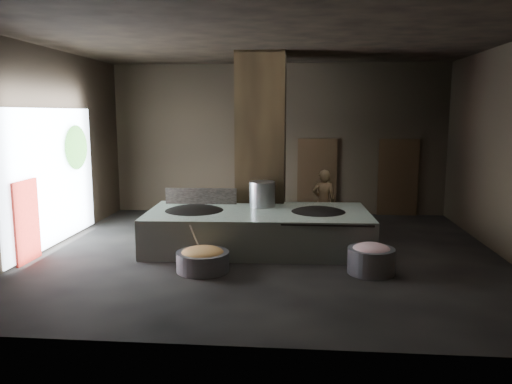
# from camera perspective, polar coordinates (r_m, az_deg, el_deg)

# --- Properties ---
(floor) EXTENTS (10.00, 9.00, 0.10)m
(floor) POSITION_cam_1_polar(r_m,az_deg,el_deg) (11.08, 1.37, -7.19)
(floor) COLOR black
(floor) RESTS_ON ground
(ceiling) EXTENTS (10.00, 9.00, 0.10)m
(ceiling) POSITION_cam_1_polar(r_m,az_deg,el_deg) (10.75, 1.46, 17.07)
(ceiling) COLOR black
(ceiling) RESTS_ON back_wall
(back_wall) EXTENTS (10.00, 0.10, 4.50)m
(back_wall) POSITION_cam_1_polar(r_m,az_deg,el_deg) (15.21, 2.51, 6.02)
(back_wall) COLOR black
(back_wall) RESTS_ON ground
(front_wall) EXTENTS (10.00, 0.10, 4.50)m
(front_wall) POSITION_cam_1_polar(r_m,az_deg,el_deg) (6.16, -1.27, 1.63)
(front_wall) COLOR black
(front_wall) RESTS_ON ground
(left_wall) EXTENTS (0.10, 9.00, 4.50)m
(left_wall) POSITION_cam_1_polar(r_m,az_deg,el_deg) (12.09, -23.30, 4.53)
(left_wall) COLOR black
(left_wall) RESTS_ON ground
(pillar) EXTENTS (1.20, 1.20, 4.50)m
(pillar) POSITION_cam_1_polar(r_m,az_deg,el_deg) (12.59, 0.60, 5.40)
(pillar) COLOR black
(pillar) RESTS_ON ground
(hearth_platform) EXTENTS (5.05, 2.57, 0.86)m
(hearth_platform) POSITION_cam_1_polar(r_m,az_deg,el_deg) (11.33, 0.24, -4.31)
(hearth_platform) COLOR #B6C6B2
(hearth_platform) RESTS_ON ground
(platform_cap) EXTENTS (4.85, 2.33, 0.03)m
(platform_cap) POSITION_cam_1_polar(r_m,az_deg,el_deg) (11.25, 0.24, -2.41)
(platform_cap) COLOR black
(platform_cap) RESTS_ON hearth_platform
(wok_left) EXTENTS (1.56, 1.56, 0.43)m
(wok_left) POSITION_cam_1_polar(r_m,az_deg,el_deg) (11.42, -7.06, -2.64)
(wok_left) COLOR black
(wok_left) RESTS_ON hearth_platform
(wok_left_rim) EXTENTS (1.59, 1.59, 0.05)m
(wok_left_rim) POSITION_cam_1_polar(r_m,az_deg,el_deg) (11.41, -7.06, -2.29)
(wok_left_rim) COLOR black
(wok_left_rim) RESTS_ON hearth_platform
(wok_right) EXTENTS (1.45, 1.45, 0.41)m
(wok_right) POSITION_cam_1_polar(r_m,az_deg,el_deg) (11.28, 7.12, -2.78)
(wok_right) COLOR black
(wok_right) RESTS_ON hearth_platform
(wok_right_rim) EXTENTS (1.49, 1.49, 0.05)m
(wok_right_rim) POSITION_cam_1_polar(r_m,az_deg,el_deg) (11.26, 7.13, -2.44)
(wok_right_rim) COLOR black
(wok_right_rim) RESTS_ON hearth_platform
(stock_pot) EXTENTS (0.60, 0.60, 0.65)m
(stock_pot) POSITION_cam_1_polar(r_m,az_deg,el_deg) (11.72, 0.71, -0.38)
(stock_pot) COLOR #9C9DA3
(stock_pot) RESTS_ON hearth_platform
(splash_guard) EXTENTS (1.73, 0.13, 0.43)m
(splash_guard) POSITION_cam_1_polar(r_m,az_deg,el_deg) (12.14, -6.30, -0.58)
(splash_guard) COLOR black
(splash_guard) RESTS_ON hearth_platform
(cook) EXTENTS (0.64, 0.46, 1.63)m
(cook) POSITION_cam_1_polar(r_m,az_deg,el_deg) (12.82, 7.74, -1.07)
(cook) COLOR olive
(cook) RESTS_ON ground
(veg_basin) EXTENTS (1.05, 1.05, 0.38)m
(veg_basin) POSITION_cam_1_polar(r_m,az_deg,el_deg) (9.84, -6.10, -7.88)
(veg_basin) COLOR slate
(veg_basin) RESTS_ON ground
(veg_fill) EXTENTS (0.84, 0.84, 0.26)m
(veg_fill) POSITION_cam_1_polar(r_m,az_deg,el_deg) (9.80, -6.12, -6.98)
(veg_fill) COLOR tan
(veg_fill) RESTS_ON veg_basin
(ladle) EXTENTS (0.21, 0.38, 0.73)m
(ladle) POSITION_cam_1_polar(r_m,az_deg,el_deg) (9.92, -6.82, -5.60)
(ladle) COLOR #9C9DA3
(ladle) RESTS_ON veg_basin
(meat_basin) EXTENTS (0.97, 0.97, 0.49)m
(meat_basin) POSITION_cam_1_polar(r_m,az_deg,el_deg) (9.88, 13.00, -7.66)
(meat_basin) COLOR slate
(meat_basin) RESTS_ON ground
(meat_fill) EXTENTS (0.74, 0.74, 0.28)m
(meat_fill) POSITION_cam_1_polar(r_m,az_deg,el_deg) (9.83, 13.04, -6.52)
(meat_fill) COLOR #D07D88
(meat_fill) RESTS_ON meat_basin
(doorway_near) EXTENTS (1.18, 0.08, 2.38)m
(doorway_near) POSITION_cam_1_polar(r_m,az_deg,el_deg) (15.21, 6.98, 1.61)
(doorway_near) COLOR black
(doorway_near) RESTS_ON ground
(doorway_near_glow) EXTENTS (0.81, 0.04, 1.91)m
(doorway_near_glow) POSITION_cam_1_polar(r_m,az_deg,el_deg) (15.32, 7.90, 1.45)
(doorway_near_glow) COLOR #8C6647
(doorway_near_glow) RESTS_ON ground
(doorway_far) EXTENTS (1.18, 0.08, 2.38)m
(doorway_far) POSITION_cam_1_polar(r_m,az_deg,el_deg) (15.48, 15.90, 1.46)
(doorway_far) COLOR black
(doorway_far) RESTS_ON ground
(doorway_far_glow) EXTENTS (0.74, 0.04, 1.76)m
(doorway_far_glow) POSITION_cam_1_polar(r_m,az_deg,el_deg) (15.66, 16.46, 1.33)
(doorway_far_glow) COLOR #8C6647
(doorway_far_glow) RESTS_ON ground
(left_opening) EXTENTS (0.04, 4.20, 3.10)m
(left_opening) POSITION_cam_1_polar(r_m,az_deg,el_deg) (12.28, -22.26, 1.60)
(left_opening) COLOR white
(left_opening) RESTS_ON ground
(pavilion_sliver) EXTENTS (0.05, 0.90, 1.70)m
(pavilion_sliver) POSITION_cam_1_polar(r_m,az_deg,el_deg) (11.24, -24.73, -3.07)
(pavilion_sliver) COLOR maroon
(pavilion_sliver) RESTS_ON ground
(tree_silhouette) EXTENTS (0.28, 1.10, 1.10)m
(tree_silhouette) POSITION_cam_1_polar(r_m,az_deg,el_deg) (13.17, -19.85, 4.81)
(tree_silhouette) COLOR #194714
(tree_silhouette) RESTS_ON left_opening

